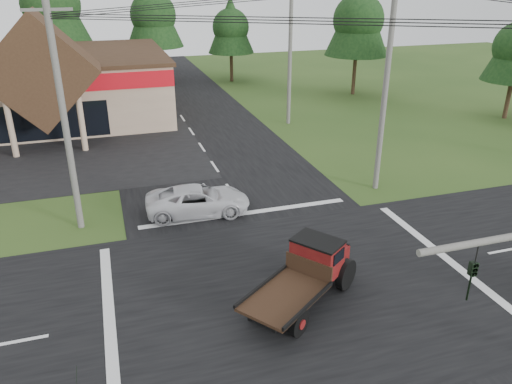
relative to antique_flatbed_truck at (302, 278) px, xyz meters
name	(u,v)px	position (x,y,z in m)	size (l,w,h in m)	color
ground	(296,290)	(0.16, 0.83, -1.12)	(120.00, 120.00, 0.00)	#2B4819
road_ns	(296,290)	(0.16, 0.83, -1.11)	(12.00, 120.00, 0.02)	black
road_ew	(296,290)	(0.16, 0.83, -1.11)	(120.00, 12.00, 0.02)	black
utility_pole_nw	(64,118)	(-7.84, 8.83, 4.27)	(2.00, 0.30, 10.50)	#595651
utility_pole_ne	(386,85)	(8.16, 8.83, 4.77)	(2.00, 0.30, 11.50)	#595651
utility_pole_n	(290,51)	(8.16, 22.83, 4.62)	(2.00, 0.30, 11.20)	#595651
tree_row_c	(50,1)	(-9.84, 41.83, 7.60)	(7.28, 7.28, 13.13)	#332316
tree_row_d	(153,12)	(0.16, 42.83, 6.26)	(6.16, 6.16, 11.11)	#332316
tree_row_e	(231,25)	(8.16, 40.83, 4.91)	(5.04, 5.04, 9.09)	#332316
tree_side_ne	(359,17)	(18.16, 30.83, 6.26)	(6.16, 6.16, 11.11)	#332316
antique_flatbed_truck	(302,278)	(0.00, 0.00, 0.00)	(2.04, 5.35, 2.24)	#550C0F
white_pickup	(198,200)	(-2.12, 8.61, -0.40)	(2.40, 5.21, 1.45)	silver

